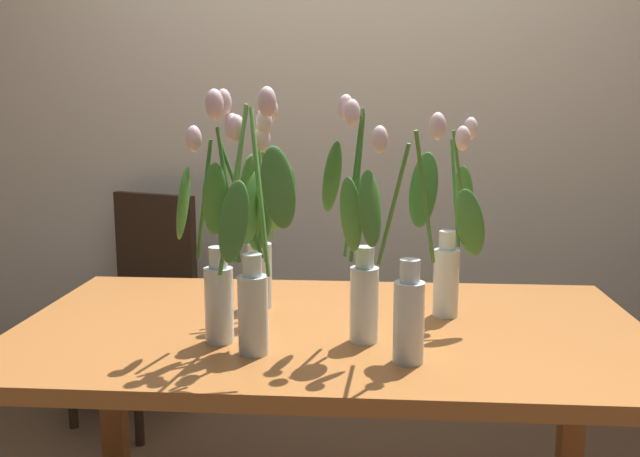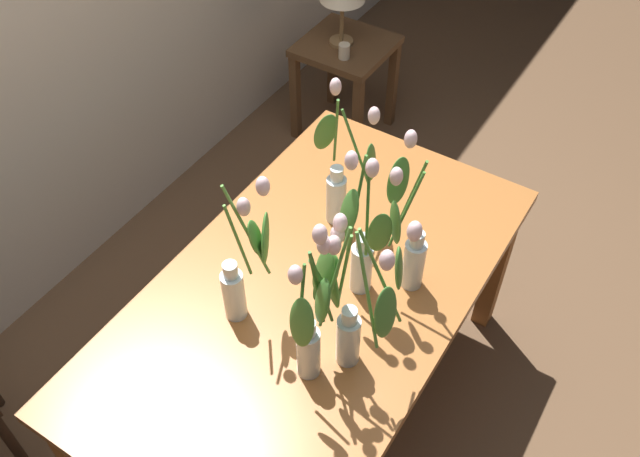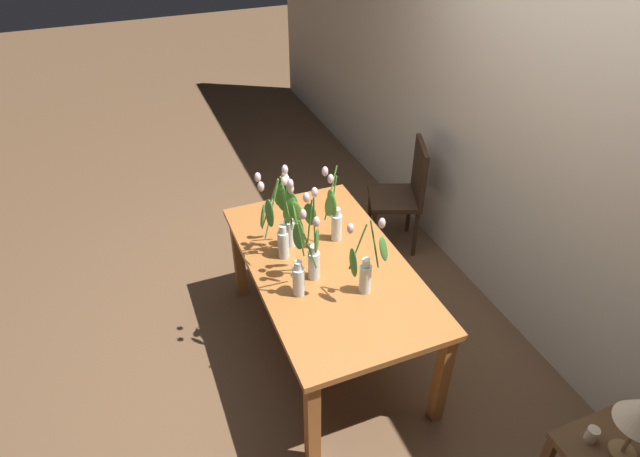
# 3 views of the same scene
# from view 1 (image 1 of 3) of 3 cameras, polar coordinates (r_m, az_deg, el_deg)

# --- Properties ---
(room_wall_rear) EXTENTS (9.00, 0.10, 2.70)m
(room_wall_rear) POSITION_cam_1_polar(r_m,az_deg,el_deg) (3.06, 2.42, 11.15)
(room_wall_rear) COLOR beige
(room_wall_rear) RESTS_ON ground
(dining_table) EXTENTS (1.60, 0.90, 0.74)m
(dining_table) POSITION_cam_1_polar(r_m,az_deg,el_deg) (1.81, 0.84, -10.67)
(dining_table) COLOR #A3602D
(dining_table) RESTS_ON ground
(tulip_vase_0) EXTENTS (0.23, 0.14, 0.54)m
(tulip_vase_0) POSITION_cam_1_polar(r_m,az_deg,el_deg) (1.60, -7.72, -1.49)
(tulip_vase_0) COLOR silver
(tulip_vase_0) RESTS_ON dining_table
(tulip_vase_1) EXTENTS (0.20, 0.16, 0.54)m
(tulip_vase_1) POSITION_cam_1_polar(r_m,az_deg,el_deg) (1.51, 7.11, -3.88)
(tulip_vase_1) COLOR silver
(tulip_vase_1) RESTS_ON dining_table
(tulip_vase_2) EXTENTS (0.15, 0.16, 0.58)m
(tulip_vase_2) POSITION_cam_1_polar(r_m,az_deg,el_deg) (1.61, 3.12, -2.78)
(tulip_vase_2) COLOR silver
(tulip_vase_2) RESTS_ON dining_table
(tulip_vase_3) EXTENTS (0.24, 0.26, 0.59)m
(tulip_vase_3) POSITION_cam_1_polar(r_m,az_deg,el_deg) (1.51, -5.87, -1.76)
(tulip_vase_3) COLOR silver
(tulip_vase_3) RESTS_ON dining_table
(tulip_vase_4) EXTENTS (0.16, 0.15, 0.57)m
(tulip_vase_4) POSITION_cam_1_polar(r_m,az_deg,el_deg) (1.87, -4.60, -1.30)
(tulip_vase_4) COLOR silver
(tulip_vase_4) RESTS_ON dining_table
(tulip_vase_5) EXTENTS (0.13, 0.26, 0.52)m
(tulip_vase_5) POSITION_cam_1_polar(r_m,az_deg,el_deg) (1.84, 10.90, -1.95)
(tulip_vase_5) COLOR silver
(tulip_vase_5) RESTS_ON dining_table
(dining_chair) EXTENTS (0.52, 0.52, 0.93)m
(dining_chair) POSITION_cam_1_polar(r_m,az_deg,el_deg) (2.98, -14.54, -5.20)
(dining_chair) COLOR #382619
(dining_chair) RESTS_ON ground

